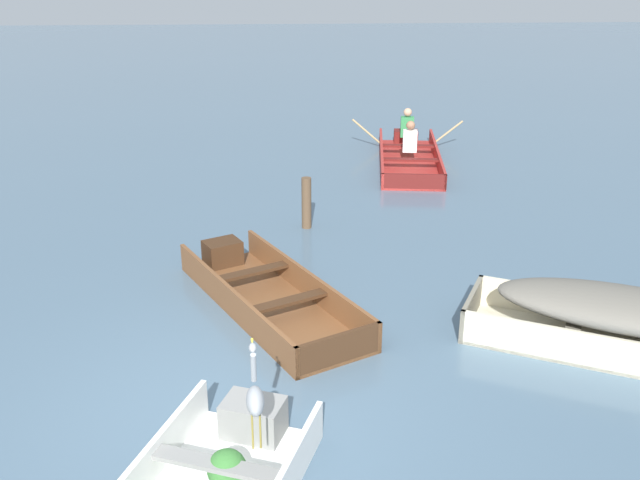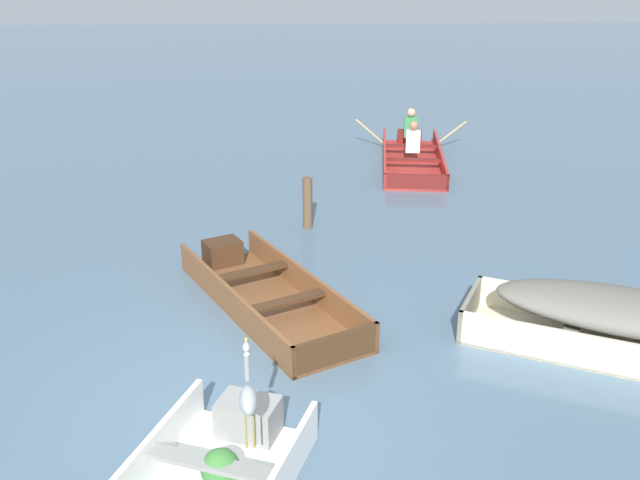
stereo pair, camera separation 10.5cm
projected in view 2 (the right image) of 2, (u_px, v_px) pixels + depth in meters
ground_plane at (226, 416)px, 6.58m from camera, size 80.00×80.00×0.00m
skiff_wooden_brown_near_moored at (263, 292)px, 8.70m from camera, size 2.38×3.29×0.37m
skiff_cream_mid_moored at (628, 320)px, 7.45m from camera, size 3.38×2.38×0.69m
rowboat_red_with_crew at (412, 154)px, 14.64m from camera, size 2.40×3.74×0.88m
heron_on_dinghy at (248, 396)px, 5.42m from camera, size 0.16×0.45×0.84m
mooring_post at (308, 203)px, 10.97m from camera, size 0.15×0.15×0.81m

